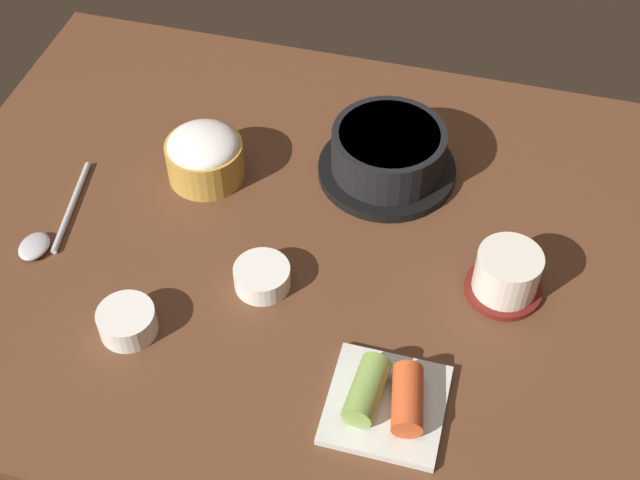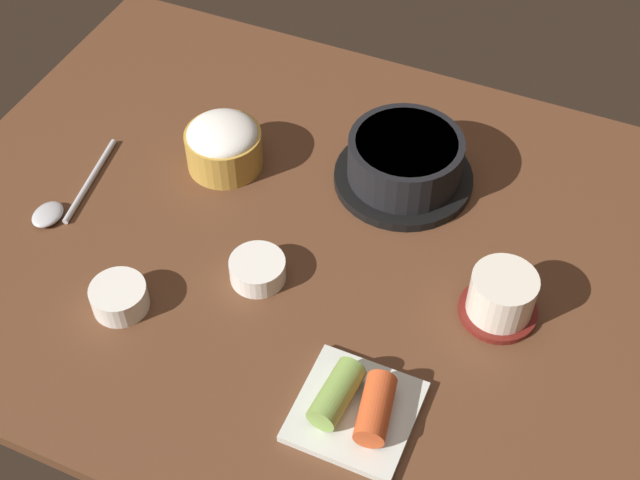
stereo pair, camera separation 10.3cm
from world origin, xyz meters
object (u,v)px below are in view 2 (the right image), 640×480
object	(u,v)px
tea_cup_with_saucer	(501,296)
spoon	(62,203)
stone_pot	(405,162)
kimchi_plate	(356,406)
rice_bowl	(224,144)
banchan_cup_center	(258,269)
side_bowl_near	(119,297)

from	to	relation	value
tea_cup_with_saucer	spoon	size ratio (longest dim) A/B	0.52
stone_pot	kimchi_plate	distance (cm)	35.80
stone_pot	rice_bowl	world-z (taller)	same
rice_bowl	banchan_cup_center	bearing A→B (deg)	-51.22
rice_bowl	banchan_cup_center	size ratio (longest dim) A/B	1.51
banchan_cup_center	kimchi_plate	distance (cm)	21.72
rice_bowl	side_bowl_near	distance (cm)	26.25
rice_bowl	side_bowl_near	xyz separation A→B (cm)	(-0.01, -26.18, -1.92)
rice_bowl	banchan_cup_center	xyz separation A→B (cm)	(12.79, -15.92, -2.10)
rice_bowl	kimchi_plate	world-z (taller)	rice_bowl
stone_pot	side_bowl_near	xyz separation A→B (cm)	(-23.20, -32.69, -1.77)
stone_pot	banchan_cup_center	distance (cm)	24.80
stone_pot	side_bowl_near	bearing A→B (deg)	-125.36
rice_bowl	banchan_cup_center	world-z (taller)	rice_bowl
stone_pot	rice_bowl	bearing A→B (deg)	-164.34
tea_cup_with_saucer	side_bowl_near	size ratio (longest dim) A/B	1.38
tea_cup_with_saucer	stone_pot	bearing A→B (deg)	137.59
tea_cup_with_saucer	kimchi_plate	world-z (taller)	tea_cup_with_saucer
rice_bowl	spoon	world-z (taller)	rice_bowl
stone_pot	tea_cup_with_saucer	xyz separation A→B (cm)	(17.51, -16.00, -0.41)
stone_pot	kimchi_plate	xyz separation A→B (cm)	(7.31, -34.99, -1.91)
tea_cup_with_saucer	kimchi_plate	distance (cm)	21.61
rice_bowl	side_bowl_near	world-z (taller)	rice_bowl
banchan_cup_center	spoon	world-z (taller)	banchan_cup_center
kimchi_plate	spoon	xyz separation A→B (cm)	(-46.18, 12.93, -1.00)
spoon	tea_cup_with_saucer	bearing A→B (deg)	6.14
stone_pot	side_bowl_near	size ratio (longest dim) A/B	2.77
stone_pot	tea_cup_with_saucer	distance (cm)	23.72
side_bowl_near	spoon	world-z (taller)	side_bowl_near
side_bowl_near	stone_pot	bearing A→B (deg)	54.64
kimchi_plate	side_bowl_near	bearing A→B (deg)	175.68
banchan_cup_center	kimchi_plate	size ratio (longest dim) A/B	0.54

